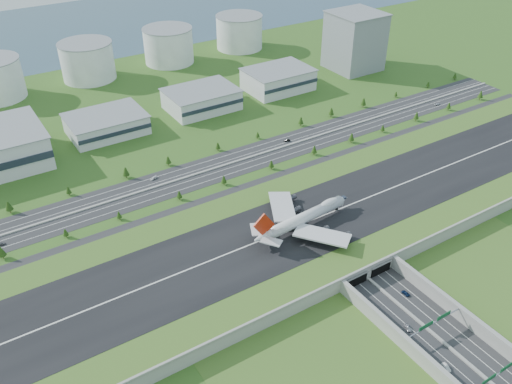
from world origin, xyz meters
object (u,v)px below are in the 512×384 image
office_tower (355,41)px  car_7 (153,178)px  boeing_747 (304,218)px  car_5 (287,140)px  car_0 (408,328)px  car_6 (437,104)px  car_1 (446,367)px  car_2 (406,293)px  car_4 (1,244)px

office_tower → car_7: size_ratio=9.94×
boeing_747 → car_5: 120.55m
car_0 → car_7: size_ratio=0.90×
boeing_747 → car_6: size_ratio=14.80×
car_7 → car_1: bearing=-9.2°
car_2 → car_7: 186.63m
boeing_747 → car_4: size_ratio=14.93×
car_1 → car_2: car_1 is taller
boeing_747 → car_4: (-152.74, 88.19, -13.37)m
car_4 → car_5: (213.92, 14.82, -0.01)m
boeing_747 → car_0: (0.58, -84.75, -13.34)m
car_1 → car_2: 47.53m
boeing_747 → car_0: size_ratio=14.49×
car_0 → car_5: (60.59, 187.77, -0.04)m
boeing_747 → car_7: bearing=109.5°
boeing_747 → car_0: bearing=-94.5°
car_0 → car_4: size_ratio=1.03×
car_0 → car_4: bearing=153.4°
boeing_747 → car_7: boeing_747 is taller
car_1 → car_7: size_ratio=0.92×
office_tower → car_1: office_tower is taller
boeing_747 → car_1: size_ratio=14.12×
car_1 → car_6: bearing=54.0°
car_5 → car_6: car_5 is taller
car_2 → car_6: size_ratio=0.98×
car_2 → car_4: (-169.70, 155.30, 0.16)m
car_4 → car_6: 365.06m
car_0 → car_7: car_0 is taller
office_tower → car_2: 327.45m
car_6 → car_4: bearing=104.8°
car_4 → car_5: size_ratio=0.98×
car_1 → car_5: size_ratio=1.04×
car_0 → car_5: 197.30m
car_7 → car_4: bearing=-100.7°
car_1 → car_2: (18.90, 43.61, -0.18)m
car_1 → car_4: bearing=138.4°
car_0 → car_4: car_0 is taller
car_5 → car_6: (151.15, -15.54, -0.13)m
car_1 → car_5: (63.12, 213.74, -0.03)m
car_0 → car_6: size_ratio=1.02×
car_1 → car_5: 222.86m
car_0 → car_1: 26.09m
car_0 → boeing_747: bearing=112.2°
office_tower → car_0: (-207.89, -281.90, -26.53)m
car_1 → office_tower: bearing=66.9°
car_0 → car_2: size_ratio=1.04×
car_1 → car_6: size_ratio=1.05×
office_tower → car_2: size_ratio=11.48×
car_4 → car_7: 105.92m
boeing_747 → car_5: boeing_747 is taller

